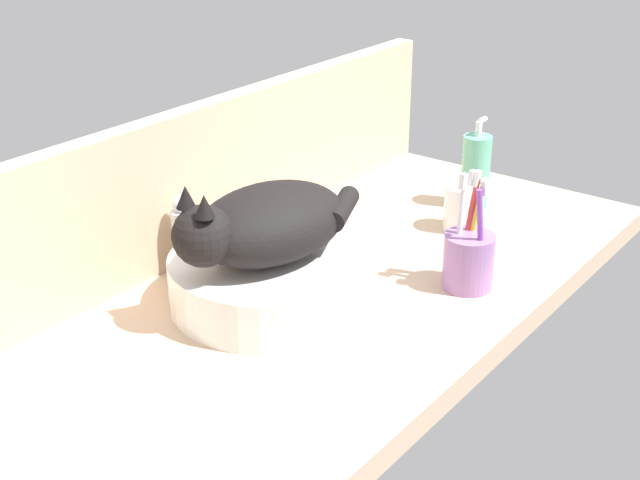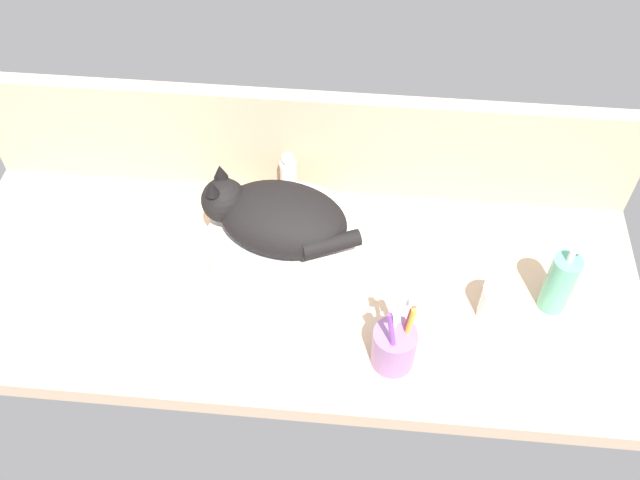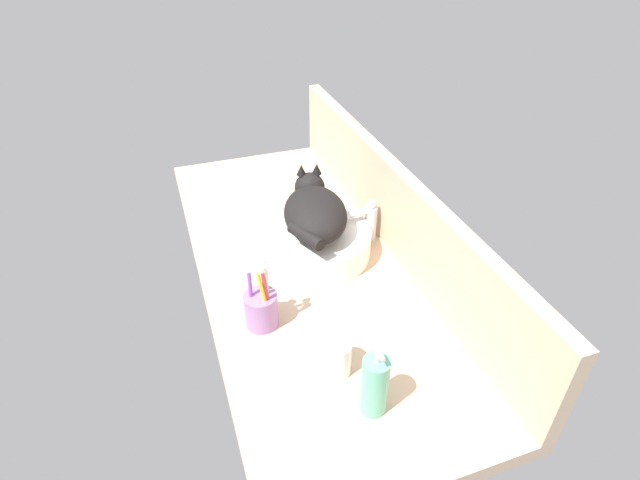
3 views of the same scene
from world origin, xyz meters
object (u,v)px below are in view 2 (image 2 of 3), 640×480
at_px(faucet, 288,179).
at_px(water_glass, 496,304).
at_px(toothbrush_cup, 395,345).
at_px(soap_dispenser, 560,283).
at_px(cat, 276,216).
at_px(sink_basin, 285,249).

distance_m(faucet, water_glass, 0.50).
bearing_deg(toothbrush_cup, faucet, 122.38).
relative_size(soap_dispenser, toothbrush_cup, 0.92).
height_order(cat, soap_dispenser, cat).
distance_m(faucet, toothbrush_cup, 0.44).
height_order(toothbrush_cup, water_glass, toothbrush_cup).
bearing_deg(water_glass, soap_dispenser, 17.38).
xyz_separation_m(cat, faucet, (0.00, 0.16, -0.06)).
bearing_deg(water_glass, sink_basin, 167.27).
bearing_deg(cat, toothbrush_cup, -41.72).
bearing_deg(faucet, water_glass, -30.96).
bearing_deg(sink_basin, water_glass, -12.73).
distance_m(toothbrush_cup, water_glass, 0.22).
xyz_separation_m(cat, water_glass, (0.43, -0.10, -0.10)).
distance_m(faucet, soap_dispenser, 0.58).
bearing_deg(faucet, cat, -90.66).
height_order(sink_basin, toothbrush_cup, toothbrush_cup).
bearing_deg(toothbrush_cup, soap_dispenser, 26.62).
bearing_deg(water_glass, toothbrush_cup, -148.46).
height_order(cat, faucet, cat).
bearing_deg(toothbrush_cup, sink_basin, 136.85).
xyz_separation_m(sink_basin, toothbrush_cup, (0.22, -0.21, 0.01)).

